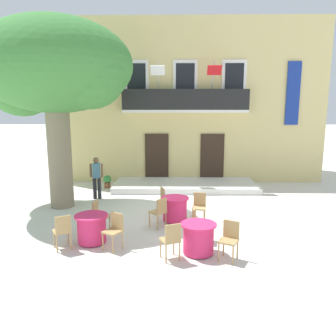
# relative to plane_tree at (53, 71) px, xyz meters

# --- Properties ---
(ground_plane) EXTENTS (120.00, 120.00, 0.00)m
(ground_plane) POSITION_rel_plane_tree_xyz_m (4.01, -1.04, -4.72)
(ground_plane) COLOR silver
(building_facade) EXTENTS (13.00, 5.09, 7.50)m
(building_facade) POSITION_rel_plane_tree_xyz_m (4.57, 5.95, -0.97)
(building_facade) COLOR #DBC67F
(building_facade) RESTS_ON ground
(entrance_step_platform) EXTENTS (6.18, 2.39, 0.25)m
(entrance_step_platform) POSITION_rel_plane_tree_xyz_m (4.57, 2.77, -4.59)
(entrance_step_platform) COLOR silver
(entrance_step_platform) RESTS_ON ground
(plane_tree) EXTENTS (5.37, 4.72, 6.45)m
(plane_tree) POSITION_rel_plane_tree_xyz_m (0.00, 0.00, 0.00)
(plane_tree) COLOR #7F755B
(plane_tree) RESTS_ON ground
(cafe_table_near_tree) EXTENTS (0.86, 0.86, 0.76)m
(cafe_table_near_tree) POSITION_rel_plane_tree_xyz_m (4.67, -3.83, -4.33)
(cafe_table_near_tree) COLOR #E52D66
(cafe_table_near_tree) RESTS_ON ground
(cafe_chair_near_tree_0) EXTENTS (0.46, 0.46, 0.91)m
(cafe_chair_near_tree_0) POSITION_rel_plane_tree_xyz_m (4.73, -3.08, -4.19)
(cafe_chair_near_tree_0) COLOR tan
(cafe_chair_near_tree_0) RESTS_ON ground
(cafe_chair_near_tree_1) EXTENTS (0.53, 0.53, 0.91)m
(cafe_chair_near_tree_1) POSITION_rel_plane_tree_xyz_m (4.01, -4.21, -4.19)
(cafe_chair_near_tree_1) COLOR tan
(cafe_chair_near_tree_1) RESTS_ON ground
(cafe_chair_near_tree_2) EXTENTS (0.54, 0.54, 0.91)m
(cafe_chair_near_tree_2) POSITION_rel_plane_tree_xyz_m (5.37, -4.12, -4.19)
(cafe_chair_near_tree_2) COLOR tan
(cafe_chair_near_tree_2) RESTS_ON ground
(cafe_table_middle) EXTENTS (0.86, 0.86, 0.76)m
(cafe_table_middle) POSITION_rel_plane_tree_xyz_m (4.11, -1.53, -4.33)
(cafe_table_middle) COLOR #E52D66
(cafe_table_middle) RESTS_ON ground
(cafe_chair_middle_0) EXTENTS (0.46, 0.46, 0.91)m
(cafe_chair_middle_0) POSITION_rel_plane_tree_xyz_m (4.86, -1.59, -4.19)
(cafe_chair_middle_0) COLOR tan
(cafe_chair_middle_0) RESTS_ON ground
(cafe_chair_middle_1) EXTENTS (0.51, 0.51, 0.91)m
(cafe_chair_middle_1) POSITION_rel_plane_tree_xyz_m (3.80, -0.84, -4.19)
(cafe_chair_middle_1) COLOR tan
(cafe_chair_middle_1) RESTS_ON ground
(cafe_chair_middle_2) EXTENTS (0.57, 0.57, 0.91)m
(cafe_chair_middle_2) POSITION_rel_plane_tree_xyz_m (3.65, -2.13, -4.19)
(cafe_chair_middle_2) COLOR tan
(cafe_chair_middle_2) RESTS_ON ground
(cafe_table_front) EXTENTS (0.86, 0.86, 0.76)m
(cafe_table_front) POSITION_rel_plane_tree_xyz_m (1.93, -3.24, -4.33)
(cafe_table_front) COLOR #E52D66
(cafe_table_front) RESTS_ON ground
(cafe_chair_front_0) EXTENTS (0.56, 0.56, 0.91)m
(cafe_chair_front_0) POSITION_rel_plane_tree_xyz_m (2.59, -3.59, -4.19)
(cafe_chair_front_0) COLOR tan
(cafe_chair_front_0) RESTS_ON ground
(cafe_chair_front_1) EXTENTS (0.45, 0.45, 0.91)m
(cafe_chair_front_1) POSITION_rel_plane_tree_xyz_m (1.96, -2.48, -4.19)
(cafe_chair_front_1) COLOR tan
(cafe_chair_front_1) RESTS_ON ground
(cafe_chair_front_2) EXTENTS (0.55, 0.55, 0.91)m
(cafe_chair_front_2) POSITION_rel_plane_tree_xyz_m (1.32, -3.69, -4.19)
(cafe_chair_front_2) COLOR tan
(cafe_chair_front_2) RESTS_ON ground
(ground_planter_left) EXTENTS (0.36, 0.36, 0.56)m
(ground_planter_left) POSITION_rel_plane_tree_xyz_m (1.13, 2.75, -4.41)
(ground_planter_left) COLOR #995638
(ground_planter_left) RESTS_ON ground
(pedestrian_near_entrance) EXTENTS (0.53, 0.34, 1.63)m
(pedestrian_near_entrance) POSITION_rel_plane_tree_xyz_m (1.10, 0.98, -3.80)
(pedestrian_near_entrance) COLOR #232328
(pedestrian_near_entrance) RESTS_ON ground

